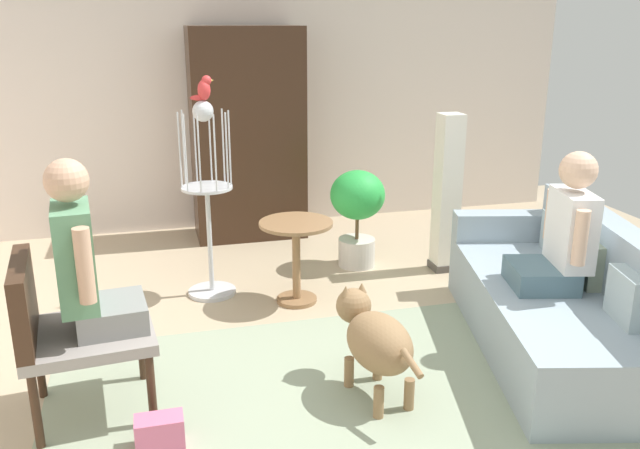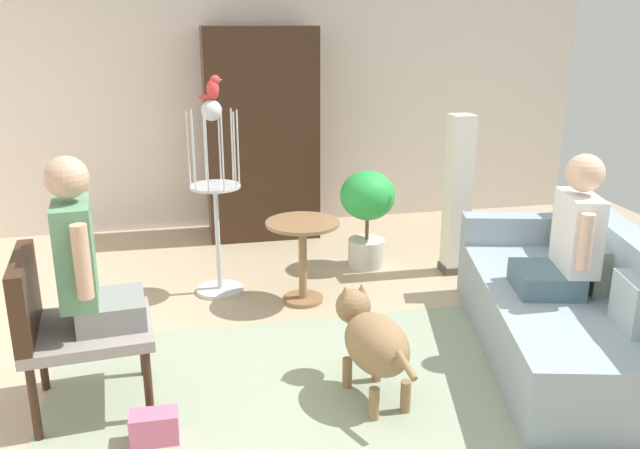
{
  "view_description": "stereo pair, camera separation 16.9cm",
  "coord_description": "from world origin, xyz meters",
  "px_view_note": "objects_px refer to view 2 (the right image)",
  "views": [
    {
      "loc": [
        -1.0,
        -3.2,
        2.01
      ],
      "look_at": [
        -0.1,
        0.24,
        0.9
      ],
      "focal_mm": 37.27,
      "sensor_mm": 36.0,
      "label": 1
    },
    {
      "loc": [
        -0.83,
        -3.24,
        2.01
      ],
      "look_at": [
        -0.1,
        0.24,
        0.9
      ],
      "focal_mm": 37.27,
      "sensor_mm": 36.0,
      "label": 2
    }
  ],
  "objects_px": {
    "round_end_table": "(303,248)",
    "handbag": "(154,427)",
    "armchair": "(62,319)",
    "parrot": "(213,88)",
    "person_on_armchair": "(84,257)",
    "column_lamp": "(458,196)",
    "person_on_couch": "(569,237)",
    "potted_plant": "(367,208)",
    "dog": "(373,339)",
    "couch": "(565,307)",
    "bird_cage_stand": "(216,204)",
    "armoire_cabinet": "(261,134)"
  },
  "relations": [
    {
      "from": "potted_plant",
      "to": "handbag",
      "type": "xyz_separation_m",
      "value": [
        -1.69,
        -2.14,
        -0.43
      ]
    },
    {
      "from": "couch",
      "to": "bird_cage_stand",
      "type": "distance_m",
      "value": 2.51
    },
    {
      "from": "parrot",
      "to": "person_on_armchair",
      "type": "bearing_deg",
      "value": -117.9
    },
    {
      "from": "person_on_couch",
      "to": "armchair",
      "type": "bearing_deg",
      "value": -179.56
    },
    {
      "from": "potted_plant",
      "to": "column_lamp",
      "type": "bearing_deg",
      "value": -21.91
    },
    {
      "from": "bird_cage_stand",
      "to": "person_on_couch",
      "type": "bearing_deg",
      "value": -35.48
    },
    {
      "from": "potted_plant",
      "to": "handbag",
      "type": "bearing_deg",
      "value": -128.23
    },
    {
      "from": "person_on_couch",
      "to": "round_end_table",
      "type": "distance_m",
      "value": 1.83
    },
    {
      "from": "column_lamp",
      "to": "couch",
      "type": "bearing_deg",
      "value": -85.27
    },
    {
      "from": "armchair",
      "to": "column_lamp",
      "type": "xyz_separation_m",
      "value": [
        2.8,
        1.48,
        0.12
      ]
    },
    {
      "from": "potted_plant",
      "to": "armoire_cabinet",
      "type": "height_order",
      "value": "armoire_cabinet"
    },
    {
      "from": "armchair",
      "to": "bird_cage_stand",
      "type": "relative_size",
      "value": 0.6
    },
    {
      "from": "person_on_couch",
      "to": "bird_cage_stand",
      "type": "distance_m",
      "value": 2.45
    },
    {
      "from": "couch",
      "to": "person_on_armchair",
      "type": "distance_m",
      "value": 2.84
    },
    {
      "from": "column_lamp",
      "to": "armchair",
      "type": "bearing_deg",
      "value": -152.21
    },
    {
      "from": "round_end_table",
      "to": "armoire_cabinet",
      "type": "distance_m",
      "value": 1.78
    },
    {
      "from": "couch",
      "to": "bird_cage_stand",
      "type": "bearing_deg",
      "value": 145.54
    },
    {
      "from": "column_lamp",
      "to": "potted_plant",
      "type": "bearing_deg",
      "value": 158.09
    },
    {
      "from": "armchair",
      "to": "parrot",
      "type": "relative_size",
      "value": 5.13
    },
    {
      "from": "couch",
      "to": "potted_plant",
      "type": "bearing_deg",
      "value": 114.91
    },
    {
      "from": "potted_plant",
      "to": "couch",
      "type": "bearing_deg",
      "value": -65.09
    },
    {
      "from": "parrot",
      "to": "potted_plant",
      "type": "relative_size",
      "value": 0.21
    },
    {
      "from": "armchair",
      "to": "armoire_cabinet",
      "type": "xyz_separation_m",
      "value": [
        1.39,
        2.83,
        0.45
      ]
    },
    {
      "from": "armoire_cabinet",
      "to": "column_lamp",
      "type": "bearing_deg",
      "value": -43.78
    },
    {
      "from": "round_end_table",
      "to": "potted_plant",
      "type": "distance_m",
      "value": 0.9
    },
    {
      "from": "person_on_couch",
      "to": "dog",
      "type": "xyz_separation_m",
      "value": [
        -1.27,
        -0.23,
        -0.42
      ]
    },
    {
      "from": "column_lamp",
      "to": "parrot",
      "type": "bearing_deg",
      "value": -179.02
    },
    {
      "from": "armchair",
      "to": "person_on_couch",
      "type": "height_order",
      "value": "person_on_couch"
    },
    {
      "from": "couch",
      "to": "potted_plant",
      "type": "height_order",
      "value": "couch"
    },
    {
      "from": "round_end_table",
      "to": "dog",
      "type": "bearing_deg",
      "value": -84.13
    },
    {
      "from": "round_end_table",
      "to": "handbag",
      "type": "xyz_separation_m",
      "value": [
        -1.03,
        -1.53,
        -0.34
      ]
    },
    {
      "from": "person_on_couch",
      "to": "parrot",
      "type": "height_order",
      "value": "parrot"
    },
    {
      "from": "parrot",
      "to": "round_end_table",
      "type": "bearing_deg",
      "value": -28.11
    },
    {
      "from": "bird_cage_stand",
      "to": "armoire_cabinet",
      "type": "distance_m",
      "value": 1.5
    },
    {
      "from": "column_lamp",
      "to": "handbag",
      "type": "bearing_deg",
      "value": -141.57
    },
    {
      "from": "couch",
      "to": "armoire_cabinet",
      "type": "relative_size",
      "value": 1.11
    },
    {
      "from": "person_on_couch",
      "to": "dog",
      "type": "distance_m",
      "value": 1.35
    },
    {
      "from": "person_on_couch",
      "to": "potted_plant",
      "type": "height_order",
      "value": "person_on_couch"
    },
    {
      "from": "parrot",
      "to": "armoire_cabinet",
      "type": "xyz_separation_m",
      "value": [
        0.49,
        1.39,
        -0.57
      ]
    },
    {
      "from": "round_end_table",
      "to": "armoire_cabinet",
      "type": "xyz_separation_m",
      "value": [
        -0.08,
        1.69,
        0.56
      ]
    },
    {
      "from": "column_lamp",
      "to": "dog",
      "type": "bearing_deg",
      "value": -125.3
    },
    {
      "from": "armoire_cabinet",
      "to": "potted_plant",
      "type": "bearing_deg",
      "value": -55.67
    },
    {
      "from": "armchair",
      "to": "bird_cage_stand",
      "type": "xyz_separation_m",
      "value": [
        0.88,
        1.44,
        0.17
      ]
    },
    {
      "from": "couch",
      "to": "armchair",
      "type": "distance_m",
      "value": 2.93
    },
    {
      "from": "dog",
      "to": "parrot",
      "type": "relative_size",
      "value": 4.74
    },
    {
      "from": "handbag",
      "to": "dog",
      "type": "bearing_deg",
      "value": 9.25
    },
    {
      "from": "couch",
      "to": "person_on_armchair",
      "type": "bearing_deg",
      "value": -179.38
    },
    {
      "from": "parrot",
      "to": "potted_plant",
      "type": "bearing_deg",
      "value": 13.81
    },
    {
      "from": "person_on_armchair",
      "to": "column_lamp",
      "type": "xyz_separation_m",
      "value": [
        2.66,
        1.46,
        -0.21
      ]
    },
    {
      "from": "armchair",
      "to": "bird_cage_stand",
      "type": "bearing_deg",
      "value": 58.61
    }
  ]
}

